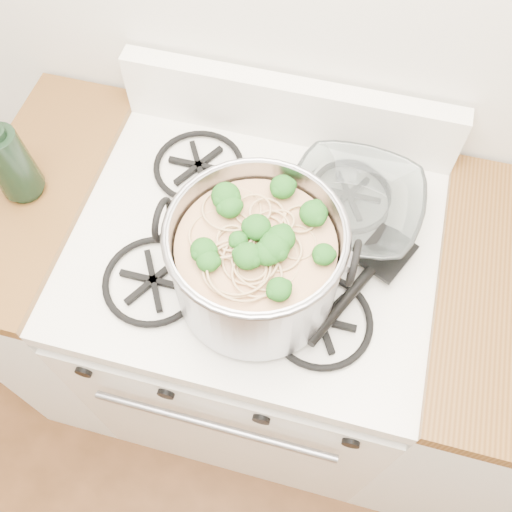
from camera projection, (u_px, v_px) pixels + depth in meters
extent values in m
cube|color=white|center=(255.00, 330.00, 1.63)|extent=(0.76, 0.65, 0.81)
cube|color=white|center=(255.00, 245.00, 1.21)|extent=(0.76, 0.65, 0.04)
cube|color=black|center=(224.00, 437.00, 1.46)|extent=(0.58, 0.02, 0.46)
cube|color=black|center=(255.00, 237.00, 1.19)|extent=(0.60, 0.56, 0.02)
cylinder|color=black|center=(85.00, 368.00, 1.18)|extent=(0.04, 0.03, 0.04)
cylinder|color=black|center=(167.00, 390.00, 1.16)|extent=(0.04, 0.03, 0.04)
cylinder|color=black|center=(262.00, 415.00, 1.14)|extent=(0.04, 0.03, 0.04)
cylinder|color=black|center=(352.00, 438.00, 1.11)|extent=(0.04, 0.03, 0.04)
cube|color=silver|center=(88.00, 284.00, 1.66)|extent=(0.25, 0.65, 0.88)
cube|color=#533214|center=(34.00, 190.00, 1.26)|extent=(0.25, 0.65, 0.04)
cylinder|color=#9A9BA2|center=(256.00, 262.00, 1.03)|extent=(0.31, 0.31, 0.20)
torus|color=#9A9BA2|center=(256.00, 233.00, 0.94)|extent=(0.32, 0.32, 0.01)
torus|color=black|center=(162.00, 220.00, 0.99)|extent=(0.01, 0.08, 0.08)
torus|color=black|center=(354.00, 263.00, 0.94)|extent=(0.01, 0.08, 0.08)
cylinder|color=#AD7D52|center=(256.00, 267.00, 1.05)|extent=(0.28, 0.28, 0.16)
sphere|color=#194F15|center=(256.00, 239.00, 0.96)|extent=(0.04, 0.04, 0.04)
sphere|color=#194F15|center=(256.00, 239.00, 0.96)|extent=(0.04, 0.04, 0.04)
sphere|color=#194F15|center=(256.00, 239.00, 0.96)|extent=(0.04, 0.04, 0.04)
sphere|color=#194F15|center=(256.00, 239.00, 0.96)|extent=(0.04, 0.04, 0.04)
sphere|color=#194F15|center=(256.00, 239.00, 0.96)|extent=(0.04, 0.04, 0.04)
sphere|color=#194F15|center=(256.00, 239.00, 0.96)|extent=(0.04, 0.04, 0.04)
sphere|color=#194F15|center=(256.00, 239.00, 0.96)|extent=(0.04, 0.04, 0.04)
sphere|color=#194F15|center=(256.00, 239.00, 0.96)|extent=(0.04, 0.04, 0.04)
sphere|color=#194F15|center=(256.00, 239.00, 0.96)|extent=(0.04, 0.04, 0.04)
sphere|color=#194F15|center=(256.00, 239.00, 0.96)|extent=(0.04, 0.04, 0.04)
sphere|color=#194F15|center=(256.00, 239.00, 0.96)|extent=(0.04, 0.04, 0.04)
sphere|color=#194F15|center=(256.00, 239.00, 0.96)|extent=(0.04, 0.04, 0.04)
sphere|color=#194F15|center=(256.00, 239.00, 0.96)|extent=(0.04, 0.04, 0.04)
sphere|color=#194F15|center=(256.00, 239.00, 0.96)|extent=(0.04, 0.04, 0.04)
imported|color=white|center=(353.00, 210.00, 1.19)|extent=(0.12, 0.12, 0.03)
imported|color=black|center=(6.00, 154.00, 1.13)|extent=(0.10, 0.10, 0.24)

